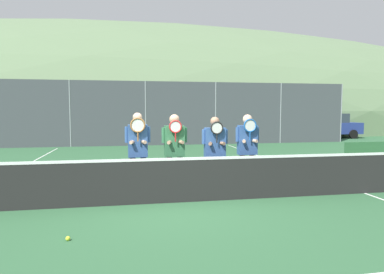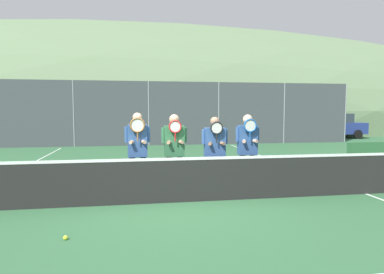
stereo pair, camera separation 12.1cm
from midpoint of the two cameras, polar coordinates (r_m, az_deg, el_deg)
The scene contains 17 objects.
ground_plane at distance 7.21m, azimuth -3.49°, elevation -10.87°, with size 120.00×120.00×0.00m, color #2D5B38.
hill_distant at distance 60.32m, azimuth -9.69°, elevation 2.64°, with size 142.45×79.14×27.70m.
clubhouse_building at distance 25.72m, azimuth -10.86°, elevation 3.98°, with size 24.11×5.50×3.37m.
fence_back at distance 18.60m, azimuth -7.91°, elevation 3.91°, with size 23.36×0.06×3.46m.
tennis_net at distance 7.10m, azimuth -3.51°, elevation -7.10°, with size 11.89×0.09×1.04m.
court_line_right_sideline at distance 11.38m, azimuth 17.33°, elevation -5.35°, with size 0.05×16.00×0.01m, color white.
player_leftmost at distance 7.56m, azimuth -9.47°, elevation -1.82°, with size 0.55×0.34×1.86m.
player_center_left at distance 7.70m, azimuth -3.38°, elevation -1.69°, with size 0.58×0.34×1.82m.
player_center_right at distance 7.81m, azimuth 3.39°, elevation -1.86°, with size 0.60×0.34×1.76m.
player_rightmost at distance 8.13m, azimuth 8.79°, elevation -1.40°, with size 0.57×0.34×1.81m.
car_far_left at distance 22.78m, azimuth -28.24°, elevation 1.35°, with size 4.76×2.07×1.68m.
car_left_of_center at distance 21.53m, azimuth -14.86°, elevation 1.78°, with size 4.76×1.91×1.86m.
car_center at distance 21.99m, azimuth -1.17°, elevation 1.86°, with size 4.55×2.06×1.74m.
car_right_of_center at distance 22.87m, azimuth 11.03°, elevation 1.78°, with size 4.02×2.08×1.65m.
car_far_right at distance 25.10m, azimuth 21.26°, elevation 1.82°, with size 4.52×1.99×1.67m.
bench_courtside at distance 12.82m, azimuth 27.37°, elevation -2.48°, with size 1.80×0.36×0.85m.
tennis_ball_on_court at distance 5.56m, azimuth -20.59°, elevation -15.54°, with size 0.07×0.07×0.07m.
Camera 1 is at (-0.90, -6.89, 1.91)m, focal length 32.00 mm.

